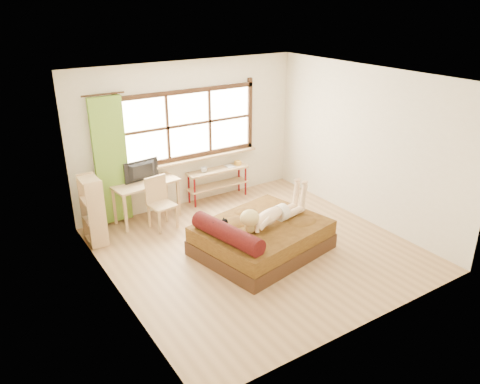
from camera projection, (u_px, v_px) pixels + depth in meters
floor at (257, 249)px, 7.48m from camera, size 4.50×4.50×0.00m
ceiling at (260, 77)px, 6.43m from camera, size 4.50×4.50×0.00m
wall_back at (189, 135)px, 8.69m from camera, size 4.50×0.00×4.50m
wall_front at (374, 228)px, 5.21m from camera, size 4.50×0.00×4.50m
wall_left at (110, 203)px, 5.83m from camera, size 0.00×4.50×4.50m
wall_right at (365, 145)px, 8.08m from camera, size 0.00×4.50×4.50m
window at (189, 127)px, 8.61m from camera, size 2.80×0.16×1.46m
curtain at (111, 161)px, 7.90m from camera, size 0.55×0.10×2.20m
bed at (260, 237)px, 7.29m from camera, size 2.16×1.86×0.72m
woman at (272, 206)px, 7.16m from camera, size 1.37×0.63×0.57m
kitten at (219, 226)px, 6.91m from camera, size 0.30×0.17×0.23m
desk at (146, 187)px, 8.22m from camera, size 1.21×0.67×0.72m
monitor at (143, 171)px, 8.15m from camera, size 0.66×0.17×0.38m
chair at (159, 200)px, 8.03m from camera, size 0.45×0.45×0.90m
pipe_shelf at (218, 177)px, 9.15m from camera, size 1.25×0.33×0.71m
cup at (204, 170)px, 8.92m from camera, size 0.13×0.13×0.10m
book at (226, 167)px, 9.18m from camera, size 0.16×0.21×0.02m
bookshelf at (93, 210)px, 7.46m from camera, size 0.28×0.49×1.13m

